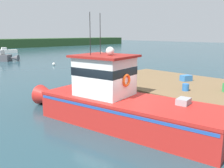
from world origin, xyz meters
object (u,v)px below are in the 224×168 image
(mooring_buoy_inshore, at_px, (119,67))
(crate_single_far, at_px, (186,78))
(mooring_buoy_outer, at_px, (54,64))
(bait_bucket, at_px, (186,87))
(deckhand_further_back, at_px, (102,65))
(main_fishing_boat, at_px, (116,101))
(moored_boat_off_the_point, at_px, (6,51))

(mooring_buoy_inshore, bearing_deg, crate_single_far, -118.09)
(crate_single_far, bearing_deg, mooring_buoy_outer, 82.46)
(bait_bucket, bearing_deg, deckhand_further_back, 98.77)
(crate_single_far, height_order, mooring_buoy_inshore, crate_single_far)
(crate_single_far, height_order, mooring_buoy_outer, crate_single_far)
(main_fishing_boat, distance_m, moored_boat_off_the_point, 44.56)
(crate_single_far, xyz_separation_m, moored_boat_off_the_point, (5.47, 43.38, -0.97))
(bait_bucket, height_order, moored_boat_off_the_point, bait_bucket)
(main_fishing_boat, relative_size, mooring_buoy_inshore, 20.52)
(crate_single_far, distance_m, moored_boat_off_the_point, 43.74)
(mooring_buoy_inshore, distance_m, mooring_buoy_outer, 8.61)
(moored_boat_off_the_point, bearing_deg, main_fishing_boat, -104.26)
(mooring_buoy_inshore, relative_size, mooring_buoy_outer, 1.30)
(mooring_buoy_inshore, height_order, mooring_buoy_outer, mooring_buoy_inshore)
(crate_single_far, relative_size, deckhand_further_back, 0.37)
(crate_single_far, height_order, bait_bucket, bait_bucket)
(bait_bucket, bearing_deg, main_fishing_boat, 155.99)
(main_fishing_boat, height_order, bait_bucket, main_fishing_boat)
(bait_bucket, xyz_separation_m, moored_boat_off_the_point, (7.72, 44.64, -0.97))
(moored_boat_off_the_point, bearing_deg, bait_bucket, -99.81)
(bait_bucket, xyz_separation_m, mooring_buoy_outer, (4.83, 20.77, -1.18))
(main_fishing_boat, bearing_deg, bait_bucket, -24.01)
(mooring_buoy_inshore, bearing_deg, deckhand_further_back, -140.24)
(bait_bucket, height_order, deckhand_further_back, deckhand_further_back)
(moored_boat_off_the_point, distance_m, mooring_buoy_outer, 24.04)
(crate_single_far, relative_size, moored_boat_off_the_point, 0.13)
(deckhand_further_back, bearing_deg, bait_bucket, -81.23)
(crate_single_far, distance_m, mooring_buoy_outer, 19.73)
(main_fishing_boat, relative_size, mooring_buoy_outer, 26.72)
(main_fishing_boat, height_order, moored_boat_off_the_point, main_fishing_boat)
(mooring_buoy_outer, bearing_deg, main_fishing_boat, -112.73)
(mooring_buoy_inshore, xyz_separation_m, mooring_buoy_outer, (-3.68, 7.78, -0.06))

